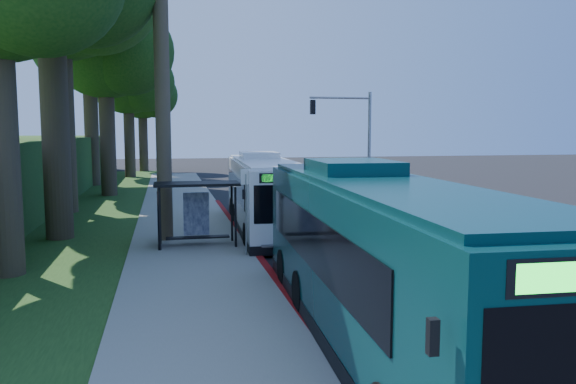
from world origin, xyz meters
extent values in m
plane|color=black|center=(0.00, 0.00, 0.00)|extent=(140.00, 140.00, 0.00)
cube|color=gray|center=(-7.30, 0.00, 0.06)|extent=(4.50, 70.00, 0.12)
cube|color=maroon|center=(-5.00, -4.00, 0.07)|extent=(0.25, 30.00, 0.13)
cube|color=#234719|center=(-13.00, 5.00, 0.03)|extent=(8.00, 70.00, 0.06)
cube|color=black|center=(-7.00, -3.00, 2.50)|extent=(3.20, 1.50, 0.10)
cube|color=black|center=(-8.45, -3.00, 1.20)|extent=(0.06, 1.30, 2.20)
cube|color=navy|center=(-7.00, -2.30, 1.25)|extent=(1.00, 0.12, 1.70)
cube|color=black|center=(-7.00, -3.10, 0.45)|extent=(2.40, 0.40, 0.06)
cube|color=black|center=(-8.40, -2.40, 1.20)|extent=(0.08, 0.08, 2.40)
cube|color=black|center=(-5.60, -2.40, 1.20)|extent=(0.08, 0.08, 2.40)
cube|color=black|center=(-8.40, -3.60, 1.20)|extent=(0.08, 0.08, 2.40)
cube|color=black|center=(-5.60, -3.60, 1.20)|extent=(0.08, 0.08, 2.40)
cylinder|color=gray|center=(-5.40, -5.00, 1.50)|extent=(0.06, 0.06, 3.00)
cube|color=white|center=(-5.40, -5.00, 2.90)|extent=(0.35, 0.04, 0.55)
cylinder|color=gray|center=(4.80, 10.00, 3.50)|extent=(0.20, 0.20, 7.00)
cylinder|color=gray|center=(2.80, 10.00, 6.60)|extent=(4.00, 0.14, 0.14)
cube|color=black|center=(1.00, 10.00, 6.00)|extent=(0.30, 0.30, 0.90)
cube|color=black|center=(4.55, 10.00, 2.60)|extent=(0.25, 0.25, 0.35)
cylinder|color=#4C3F2D|center=(-8.20, -1.50, 6.50)|extent=(0.60, 0.60, 13.00)
cylinder|color=#382B1E|center=(-12.50, 0.00, 5.25)|extent=(1.10, 1.10, 10.50)
cylinder|color=#382B1E|center=(-13.50, 8.00, 5.95)|extent=(1.18, 1.18, 11.90)
cylinder|color=#382B1E|center=(-12.00, 16.00, 4.90)|extent=(1.06, 1.06, 9.80)
sphere|color=#133F11|center=(-12.00, 16.00, 10.92)|extent=(8.40, 8.40, 8.40)
sphere|color=#133F11|center=(-10.32, 14.74, 9.80)|extent=(5.88, 5.88, 5.88)
sphere|color=#133F11|center=(-13.47, 17.47, 10.08)|extent=(5.46, 5.46, 5.46)
cylinder|color=#382B1E|center=(-14.00, 24.00, 5.60)|extent=(1.14, 1.14, 11.20)
sphere|color=#133F11|center=(-14.00, 24.00, 12.48)|extent=(9.60, 9.60, 9.60)
sphere|color=#133F11|center=(-12.08, 22.56, 11.20)|extent=(6.72, 6.72, 6.72)
sphere|color=#133F11|center=(-15.68, 25.68, 11.52)|extent=(6.24, 6.24, 6.24)
cylinder|color=#382B1E|center=(-11.50, 32.00, 4.55)|extent=(1.02, 1.02, 9.10)
sphere|color=#133F11|center=(-11.50, 32.00, 10.14)|extent=(8.00, 8.00, 8.00)
sphere|color=#133F11|center=(-9.90, 30.80, 9.10)|extent=(5.60, 5.60, 5.60)
sphere|color=#133F11|center=(-12.90, 33.40, 9.36)|extent=(5.20, 5.20, 5.20)
cylinder|color=#382B1E|center=(-10.50, 40.00, 4.20)|extent=(0.98, 0.98, 8.40)
sphere|color=#133F11|center=(-10.50, 40.00, 9.36)|extent=(7.00, 7.00, 7.00)
sphere|color=#133F11|center=(-9.10, 38.95, 8.40)|extent=(4.90, 4.90, 4.90)
sphere|color=#133F11|center=(-11.72, 41.23, 8.64)|extent=(4.55, 4.55, 4.55)
cylinder|color=#382B1E|center=(-13.00, -6.00, 4.55)|extent=(1.02, 1.02, 9.10)
cube|color=silver|center=(-3.80, 0.44, 1.73)|extent=(3.04, 11.77, 2.77)
cube|color=black|center=(-3.80, 0.44, 0.29)|extent=(3.07, 11.83, 0.34)
cube|color=black|center=(-3.78, 0.93, 1.99)|extent=(2.97, 9.21, 1.07)
cube|color=black|center=(-4.08, -5.33, 1.94)|extent=(2.18, 0.22, 1.36)
cube|color=black|center=(-3.52, 6.22, 2.04)|extent=(1.99, 0.21, 0.97)
cube|color=#19E533|center=(-4.08, -5.34, 2.87)|extent=(1.61, 0.18, 0.27)
cube|color=silver|center=(-3.80, 0.44, 3.16)|extent=(2.81, 11.18, 0.12)
cube|color=silver|center=(-3.71, 2.38, 3.32)|extent=(1.85, 2.51, 0.34)
cylinder|color=black|center=(-5.10, -3.23, 0.49)|extent=(0.34, 0.98, 0.97)
cylinder|color=black|center=(-2.86, -3.34, 0.49)|extent=(0.34, 0.98, 0.97)
cylinder|color=black|center=(-4.71, 4.92, 0.49)|extent=(0.34, 0.98, 0.97)
cylinder|color=black|center=(-2.46, 4.81, 0.49)|extent=(0.34, 0.98, 0.97)
cube|color=#093134|center=(-3.80, -13.66, 1.87)|extent=(3.27, 12.78, 3.01)
cube|color=black|center=(-3.80, -13.66, 0.32)|extent=(3.30, 12.85, 0.37)
cube|color=black|center=(-3.78, -13.13, 2.17)|extent=(3.20, 10.00, 1.16)
cube|color=black|center=(-3.51, -7.38, 2.22)|extent=(2.16, 0.22, 1.06)
cube|color=#093134|center=(-3.80, -13.66, 3.43)|extent=(3.02, 12.14, 0.13)
cube|color=#093134|center=(-3.70, -11.55, 3.61)|extent=(2.00, 2.72, 0.37)
cylinder|color=black|center=(-4.80, -8.79, 0.53)|extent=(0.36, 1.07, 1.06)
cylinder|color=black|center=(-2.36, -8.90, 0.53)|extent=(0.36, 1.07, 1.06)
imported|color=silver|center=(0.62, 8.42, 0.74)|extent=(2.66, 5.42, 1.48)
camera|label=1|loc=(-8.14, -24.51, 4.50)|focal=35.00mm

